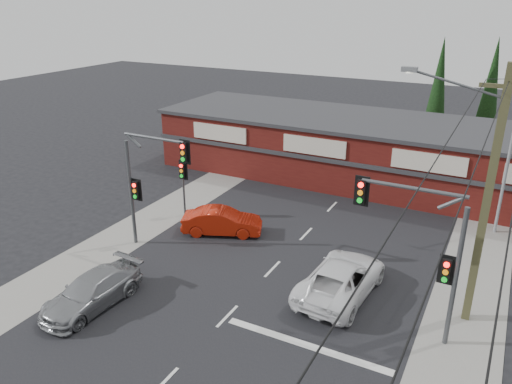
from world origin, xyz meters
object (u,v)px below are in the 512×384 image
at_px(utility_pole, 484,192).
at_px(shop_building, 348,147).
at_px(silver_suv, 92,291).
at_px(white_suv, 341,278).
at_px(red_sedan, 222,221).

bearing_deg(utility_pole, shop_building, 123.76).
bearing_deg(shop_building, utility_pole, -56.24).
bearing_deg(silver_suv, utility_pole, 27.84).
xyz_separation_m(silver_suv, shop_building, (4.33, 20.22, 1.46)).
xyz_separation_m(white_suv, red_sedan, (-7.57, 2.65, -0.06)).
bearing_deg(shop_building, white_suv, -72.92).
height_order(white_suv, shop_building, shop_building).
bearing_deg(red_sedan, white_suv, -132.06).
bearing_deg(white_suv, utility_pole, -168.84).
xyz_separation_m(shop_building, utility_pole, (9.36, -14.00, 3.26)).
distance_m(white_suv, shop_building, 15.35).
distance_m(white_suv, red_sedan, 8.02).
bearing_deg(shop_building, red_sedan, -104.42).
bearing_deg(shop_building, silver_suv, -102.09).
height_order(red_sedan, shop_building, shop_building).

